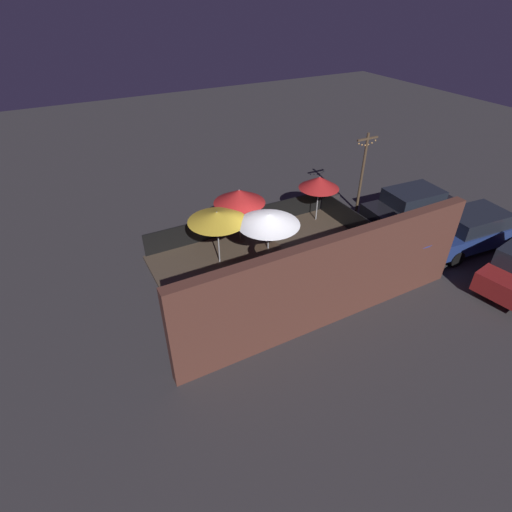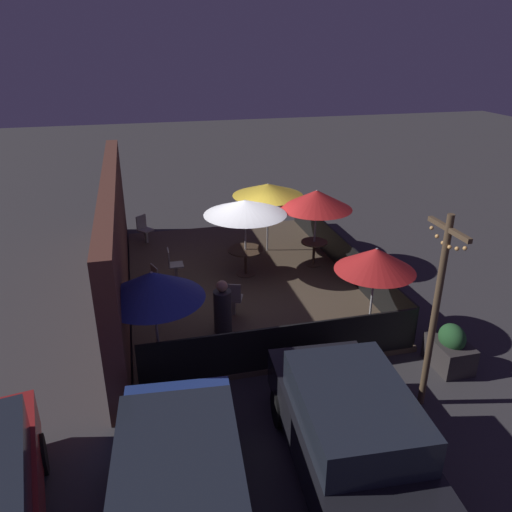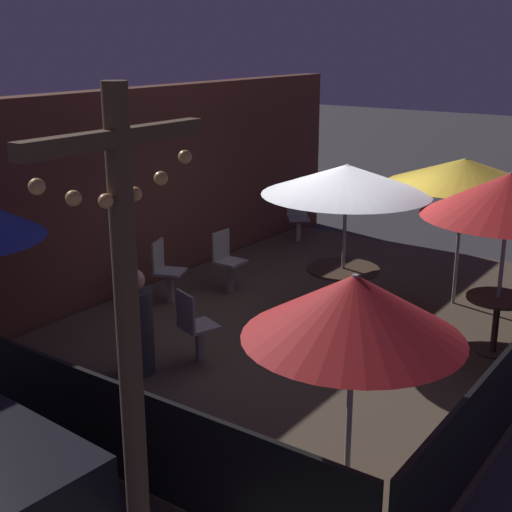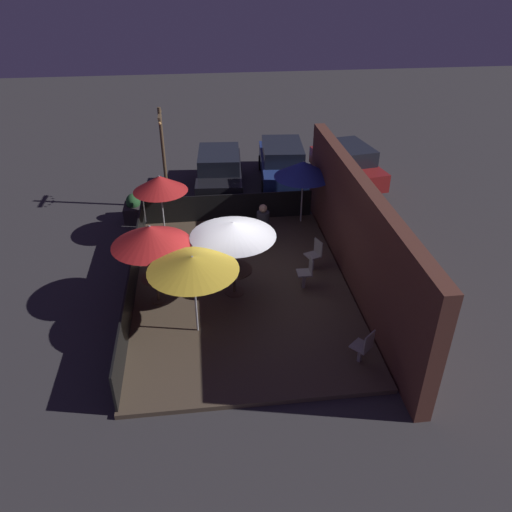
# 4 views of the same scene
# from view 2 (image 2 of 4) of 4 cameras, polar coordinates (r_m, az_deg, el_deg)

# --- Properties ---
(ground_plane) EXTENTS (60.00, 60.00, 0.00)m
(ground_plane) POSITION_cam_2_polar(r_m,az_deg,el_deg) (13.99, -1.79, -2.94)
(ground_plane) COLOR #383538
(patio_deck) EXTENTS (8.52, 5.99, 0.12)m
(patio_deck) POSITION_cam_2_polar(r_m,az_deg,el_deg) (13.96, -1.79, -2.72)
(patio_deck) COLOR brown
(patio_deck) RESTS_ON ground_plane
(building_wall) EXTENTS (10.12, 0.36, 3.17)m
(building_wall) POSITION_cam_2_polar(r_m,az_deg,el_deg) (13.12, -15.78, 1.86)
(building_wall) COLOR brown
(building_wall) RESTS_ON ground_plane
(fence_front) EXTENTS (8.32, 0.05, 0.95)m
(fence_front) POSITION_cam_2_polar(r_m,az_deg,el_deg) (14.58, 9.59, 0.43)
(fence_front) COLOR black
(fence_front) RESTS_ON patio_deck
(fence_side_left) EXTENTS (0.05, 5.79, 0.95)m
(fence_side_left) POSITION_cam_2_polar(r_m,az_deg,el_deg) (10.15, 3.30, -10.26)
(fence_side_left) COLOR black
(fence_side_left) RESTS_ON patio_deck
(patio_umbrella_0) EXTENTS (2.26, 2.26, 2.18)m
(patio_umbrella_0) POSITION_cam_2_polar(r_m,az_deg,el_deg) (13.43, -1.25, 5.59)
(patio_umbrella_0) COLOR #B2B2B7
(patio_umbrella_0) RESTS_ON patio_deck
(patio_umbrella_1) EXTENTS (2.04, 2.04, 2.27)m
(patio_umbrella_1) POSITION_cam_2_polar(r_m,az_deg,el_deg) (14.12, 6.92, 6.43)
(patio_umbrella_1) COLOR #B2B2B7
(patio_umbrella_1) RESTS_ON patio_deck
(patio_umbrella_2) EXTENTS (1.75, 1.75, 2.06)m
(patio_umbrella_2) POSITION_cam_2_polar(r_m,az_deg,el_deg) (10.93, 13.53, -0.40)
(patio_umbrella_2) COLOR #B2B2B7
(patio_umbrella_2) RESTS_ON patio_deck
(patio_umbrella_3) EXTENTS (2.15, 2.15, 2.15)m
(patio_umbrella_3) POSITION_cam_2_polar(r_m,az_deg,el_deg) (15.09, 1.37, 7.59)
(patio_umbrella_3) COLOR #B2B2B7
(patio_umbrella_3) RESTS_ON patio_deck
(patio_umbrella_4) EXTENTS (1.95, 1.95, 2.20)m
(patio_umbrella_4) POSITION_cam_2_polar(r_m,az_deg,el_deg) (9.45, -11.73, -3.30)
(patio_umbrella_4) COLOR #B2B2B7
(patio_umbrella_4) RESTS_ON patio_deck
(dining_table_0) EXTENTS (1.00, 1.00, 0.75)m
(dining_table_0) POSITION_cam_2_polar(r_m,az_deg,el_deg) (13.91, -1.20, 0.21)
(dining_table_0) COLOR #4C3828
(dining_table_0) RESTS_ON patio_deck
(dining_table_1) EXTENTS (0.76, 0.76, 0.74)m
(dining_table_1) POSITION_cam_2_polar(r_m,az_deg,el_deg) (14.60, 6.65, 1.07)
(dining_table_1) COLOR #4C3828
(dining_table_1) RESTS_ON patio_deck
(patio_chair_0) EXTENTS (0.51, 0.51, 0.90)m
(patio_chair_0) POSITION_cam_2_polar(r_m,az_deg,el_deg) (11.87, -2.62, -4.79)
(patio_chair_0) COLOR gray
(patio_chair_0) RESTS_ON patio_deck
(patio_chair_1) EXTENTS (0.56, 0.56, 0.90)m
(patio_chair_1) POSITION_cam_2_polar(r_m,az_deg,el_deg) (16.58, -12.66, 3.10)
(patio_chair_1) COLOR gray
(patio_chair_1) RESTS_ON patio_deck
(patio_chair_2) EXTENTS (0.40, 0.40, 0.95)m
(patio_chair_2) POSITION_cam_2_polar(r_m,az_deg,el_deg) (13.70, -9.43, -0.91)
(patio_chair_2) COLOR gray
(patio_chair_2) RESTS_ON patio_deck
(patio_chair_3) EXTENTS (0.51, 0.51, 0.94)m
(patio_chair_3) POSITION_cam_2_polar(r_m,az_deg,el_deg) (12.85, -10.97, -2.74)
(patio_chair_3) COLOR gray
(patio_chair_3) RESTS_ON patio_deck
(patron_0) EXTENTS (0.57, 0.57, 1.27)m
(patron_0) POSITION_cam_2_polar(r_m,az_deg,el_deg) (11.25, -3.84, -6.07)
(patron_0) COLOR #333338
(patron_0) RESTS_ON patio_deck
(planter_box) EXTENTS (0.96, 0.67, 0.97)m
(planter_box) POSITION_cam_2_polar(r_m,az_deg,el_deg) (11.12, 21.30, -9.85)
(planter_box) COLOR #332D2D
(planter_box) RESTS_ON ground_plane
(light_post) EXTENTS (1.10, 0.12, 3.71)m
(light_post) POSITION_cam_2_polar(r_m,az_deg,el_deg) (9.06, 19.92, -5.28)
(light_post) COLOR brown
(light_post) RESTS_ON ground_plane
(parked_car_0) EXTENTS (4.31, 2.01, 1.62)m
(parked_car_0) POSITION_cam_2_polar(r_m,az_deg,el_deg) (8.01, 10.84, -19.26)
(parked_car_0) COLOR black
(parked_car_0) RESTS_ON ground_plane
(parked_car_1) EXTENTS (4.62, 2.08, 1.62)m
(parked_car_1) POSITION_cam_2_polar(r_m,az_deg,el_deg) (7.12, -8.62, -26.02)
(parked_car_1) COLOR navy
(parked_car_1) RESTS_ON ground_plane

